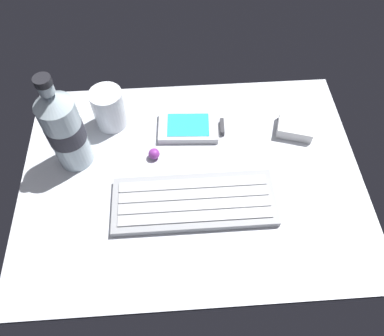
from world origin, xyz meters
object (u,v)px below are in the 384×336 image
(keyboard, at_px, (194,202))
(charger_block, at_px, (295,127))
(trackball_mouse, at_px, (154,154))
(handheld_device, at_px, (191,127))
(juice_cup, at_px, (109,110))
(water_bottle, at_px, (64,129))

(keyboard, relative_size, charger_block, 4.14)
(keyboard, relative_size, trackball_mouse, 13.19)
(handheld_device, distance_m, juice_cup, 0.17)
(handheld_device, relative_size, charger_block, 1.87)
(keyboard, distance_m, charger_block, 0.27)
(juice_cup, height_order, charger_block, juice_cup)
(juice_cup, distance_m, charger_block, 0.38)
(handheld_device, height_order, trackball_mouse, trackball_mouse)
(keyboard, height_order, trackball_mouse, trackball_mouse)
(juice_cup, relative_size, charger_block, 1.21)
(water_bottle, height_order, trackball_mouse, water_bottle)
(trackball_mouse, bearing_deg, charger_block, 9.35)
(water_bottle, bearing_deg, handheld_device, 14.14)
(handheld_device, bearing_deg, juice_cup, 169.85)
(juice_cup, bearing_deg, trackball_mouse, -47.59)
(juice_cup, distance_m, water_bottle, 0.12)
(handheld_device, distance_m, charger_block, 0.21)
(handheld_device, xyz_separation_m, trackball_mouse, (-0.08, -0.06, 0.00))
(handheld_device, xyz_separation_m, charger_block, (0.21, -0.02, 0.00))
(handheld_device, bearing_deg, keyboard, -92.29)
(trackball_mouse, bearing_deg, water_bottle, 177.02)
(juice_cup, xyz_separation_m, trackball_mouse, (0.09, -0.09, -0.03))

